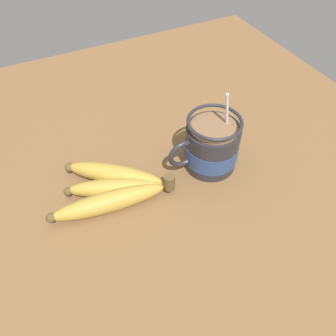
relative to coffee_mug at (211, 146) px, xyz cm
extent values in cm
cube|color=brown|center=(7.48, -3.62, -5.97)|extent=(99.18, 99.18, 2.84)
cylinder|color=#28282D|center=(-0.12, 0.00, -0.16)|extent=(9.64, 9.64, 8.77)
cylinder|color=navy|center=(-0.12, 0.00, -0.95)|extent=(9.84, 9.84, 3.60)
torus|color=#28282D|center=(5.68, 0.00, 0.60)|extent=(5.84, 0.90, 5.84)
cylinder|color=#846042|center=(-0.12, 0.00, 4.33)|extent=(8.44, 8.44, 0.40)
torus|color=#28282D|center=(-0.12, 0.00, 5.74)|extent=(9.64, 9.64, 0.60)
cylinder|color=silver|center=(-2.79, 0.00, 3.86)|extent=(2.45, 0.50, 13.88)
ellipsoid|color=silver|center=(-1.81, 0.00, -3.05)|extent=(3.00, 2.00, 0.80)
cylinder|color=brown|center=(9.79, 2.78, -1.91)|extent=(2.00, 2.00, 3.00)
ellipsoid|color=#B79338|center=(17.44, -3.37, -2.70)|extent=(16.05, 13.92, 3.69)
sphere|color=brown|center=(24.31, -8.89, -2.70)|extent=(1.66, 1.66, 1.66)
ellipsoid|color=#B79338|center=(18.33, -0.78, -2.84)|extent=(16.54, 9.50, 3.41)
sphere|color=brown|center=(25.94, -3.96, -2.84)|extent=(1.54, 1.54, 1.54)
ellipsoid|color=#B79338|center=(20.28, 1.58, -2.73)|extent=(19.40, 5.77, 3.63)
sphere|color=brown|center=(29.77, 0.50, -2.73)|extent=(1.63, 1.63, 1.63)
camera|label=1|loc=(25.73, 34.79, 41.42)|focal=35.00mm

